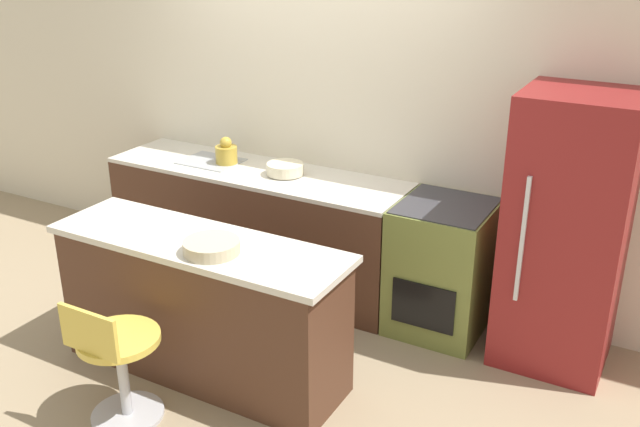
{
  "coord_description": "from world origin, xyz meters",
  "views": [
    {
      "loc": [
        2.48,
        -3.79,
        2.59
      ],
      "look_at": [
        0.53,
        -0.26,
        0.93
      ],
      "focal_mm": 40.0,
      "sensor_mm": 36.0,
      "label": 1
    }
  ],
  "objects_px": {
    "stool_chair": "(118,362)",
    "kettle": "(226,153)",
    "oven_range": "(442,267)",
    "refrigerator": "(566,233)",
    "mixing_bowl": "(285,169)"
  },
  "relations": [
    {
      "from": "refrigerator",
      "to": "oven_range",
      "type": "bearing_deg",
      "value": -179.64
    },
    {
      "from": "oven_range",
      "to": "refrigerator",
      "type": "relative_size",
      "value": 0.52
    },
    {
      "from": "oven_range",
      "to": "kettle",
      "type": "xyz_separation_m",
      "value": [
        -1.75,
        0.02,
        0.53
      ]
    },
    {
      "from": "stool_chair",
      "to": "kettle",
      "type": "distance_m",
      "value": 1.99
    },
    {
      "from": "stool_chair",
      "to": "mixing_bowl",
      "type": "xyz_separation_m",
      "value": [
        -0.04,
        1.82,
        0.56
      ]
    },
    {
      "from": "refrigerator",
      "to": "kettle",
      "type": "bearing_deg",
      "value": 179.72
    },
    {
      "from": "oven_range",
      "to": "kettle",
      "type": "relative_size",
      "value": 4.4
    },
    {
      "from": "stool_chair",
      "to": "refrigerator",
      "type": "bearing_deg",
      "value": 42.88
    },
    {
      "from": "oven_range",
      "to": "mixing_bowl",
      "type": "relative_size",
      "value": 3.37
    },
    {
      "from": "kettle",
      "to": "refrigerator",
      "type": "bearing_deg",
      "value": -0.28
    },
    {
      "from": "refrigerator",
      "to": "stool_chair",
      "type": "distance_m",
      "value": 2.7
    },
    {
      "from": "oven_range",
      "to": "stool_chair",
      "type": "distance_m",
      "value": 2.16
    },
    {
      "from": "oven_range",
      "to": "kettle",
      "type": "bearing_deg",
      "value": 179.44
    },
    {
      "from": "stool_chair",
      "to": "kettle",
      "type": "xyz_separation_m",
      "value": [
        -0.56,
        1.82,
        0.6
      ]
    },
    {
      "from": "mixing_bowl",
      "to": "stool_chair",
      "type": "bearing_deg",
      "value": -88.79
    }
  ]
}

